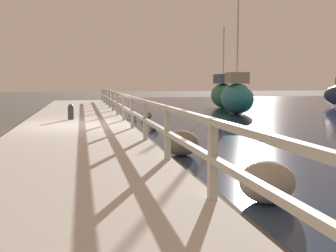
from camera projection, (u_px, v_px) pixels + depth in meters
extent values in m
plane|color=#4C473D|center=(75.00, 134.00, 12.80)|extent=(120.00, 120.00, 0.00)
cube|color=beige|center=(75.00, 129.00, 12.78)|extent=(3.61, 36.00, 0.28)
cube|color=beige|center=(213.00, 159.00, 4.61)|extent=(0.10, 0.10, 0.96)
cube|color=beige|center=(167.00, 133.00, 7.03)|extent=(0.10, 0.10, 0.96)
cube|color=beige|center=(145.00, 120.00, 9.45)|extent=(0.10, 0.10, 0.96)
cube|color=beige|center=(132.00, 112.00, 11.87)|extent=(0.10, 0.10, 0.96)
cube|color=beige|center=(123.00, 107.00, 14.29)|extent=(0.10, 0.10, 0.96)
cube|color=beige|center=(117.00, 104.00, 16.70)|extent=(0.10, 0.10, 0.96)
cube|color=beige|center=(113.00, 101.00, 19.12)|extent=(0.10, 0.10, 0.96)
cube|color=beige|center=(109.00, 99.00, 21.54)|extent=(0.10, 0.10, 0.96)
cube|color=beige|center=(106.00, 97.00, 23.96)|extent=(0.10, 0.10, 0.96)
cube|color=beige|center=(104.00, 96.00, 26.38)|extent=(0.10, 0.10, 0.96)
cube|color=beige|center=(102.00, 95.00, 28.80)|extent=(0.10, 0.10, 0.96)
cube|color=beige|center=(127.00, 96.00, 13.03)|extent=(0.09, 32.50, 0.08)
cube|color=beige|center=(127.00, 109.00, 13.08)|extent=(0.09, 32.50, 0.08)
ellipsoid|color=slate|center=(146.00, 115.00, 17.61)|extent=(0.51, 0.46, 0.38)
ellipsoid|color=slate|center=(182.00, 143.00, 8.92)|extent=(0.77, 0.69, 0.58)
ellipsoid|color=gray|center=(267.00, 182.00, 5.42)|extent=(0.78, 0.70, 0.59)
ellipsoid|color=gray|center=(153.00, 127.00, 13.57)|extent=(0.38, 0.34, 0.28)
ellipsoid|color=gray|center=(133.00, 116.00, 17.96)|extent=(0.39, 0.35, 0.29)
cylinder|color=#333338|center=(71.00, 113.00, 14.63)|extent=(0.21, 0.21, 0.45)
sphere|color=#333338|center=(71.00, 107.00, 14.60)|extent=(0.19, 0.19, 0.19)
ellipsoid|color=#236B42|center=(223.00, 96.00, 25.67)|extent=(1.36, 3.42, 1.57)
cube|color=#4C566B|center=(223.00, 79.00, 25.55)|extent=(0.93, 1.52, 0.61)
cylinder|color=silver|center=(224.00, 55.00, 25.39)|extent=(0.09, 0.09, 3.63)
ellipsoid|color=#1E707A|center=(236.00, 99.00, 20.90)|extent=(1.84, 4.06, 1.59)
cube|color=#9E937F|center=(237.00, 78.00, 20.77)|extent=(1.13, 1.36, 0.59)
cylinder|color=silver|center=(238.00, 26.00, 20.48)|extent=(0.09, 0.09, 5.96)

